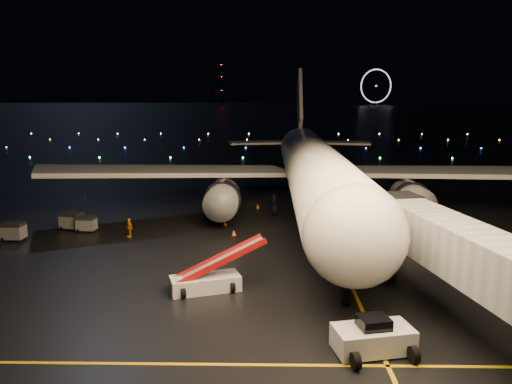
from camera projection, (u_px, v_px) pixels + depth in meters
ground at (256, 117)px, 330.55m from camera, size 2000.00×2000.00×0.00m
lane_centre at (328, 235)px, 50.58m from camera, size 0.25×80.00×0.02m
lane_cross at (65, 363)px, 26.32m from camera, size 60.00×0.25×0.02m
airliner at (312, 136)px, 59.55m from camera, size 65.04×61.84×18.28m
pushback_tug at (373, 334)px, 27.34m from camera, size 4.65×3.09×2.04m
belt_loader at (205, 267)px, 35.80m from camera, size 7.57×4.21×3.55m
crew_c at (129, 228)px, 49.70m from camera, size 1.13×1.12×1.92m
safety_cone_0 at (234, 233)px, 50.43m from camera, size 0.62×0.62×0.55m
safety_cone_1 at (258, 206)px, 62.56m from camera, size 0.51×0.51×0.52m
safety_cone_2 at (225, 223)px, 54.31m from camera, size 0.48×0.48×0.50m
safety_cone_3 at (85, 197)px, 68.34m from camera, size 0.53×0.53×0.46m
ferris_wheel at (376, 87)px, 735.10m from camera, size 49.33×16.80×52.00m
radio_mast at (222, 84)px, 757.41m from camera, size 1.80×1.80×64.00m
taxiway_lights at (245, 145)px, 140.07m from camera, size 164.00×92.00×0.36m
baggage_cart_0 at (72, 221)px, 52.55m from camera, size 2.44×1.98×1.81m
baggage_cart_1 at (13, 232)px, 48.57m from camera, size 2.14×1.55×1.76m
baggage_cart_2 at (87, 224)px, 51.80m from camera, size 1.97×1.47×1.58m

